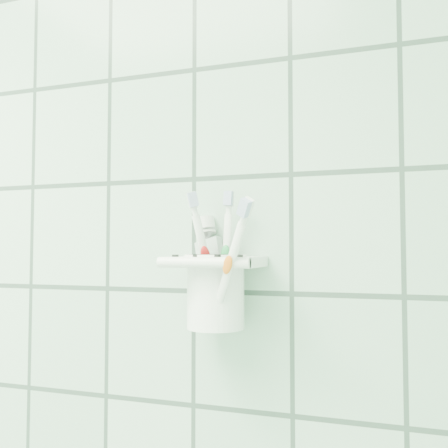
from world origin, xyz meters
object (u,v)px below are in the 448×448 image
Objects in this scene: cup at (216,288)px; toothbrush_orange at (212,252)px; toothpaste_tube at (220,258)px; toothbrush_pink at (219,254)px; toothbrush_blue at (223,255)px; holder_bracket at (216,263)px.

cup is 0.55× the size of toothbrush_orange.
toothbrush_orange is at bearing -78.93° from toothpaste_tube.
toothbrush_pink is 1.01× the size of toothbrush_blue.
cup is 0.05m from toothbrush_blue.
toothbrush_blue is at bearing 61.13° from holder_bracket.
toothbrush_orange is (-0.01, -0.03, 0.00)m from toothbrush_blue.
toothpaste_tube reaches higher than holder_bracket.
toothbrush_orange is at bearing -89.74° from holder_bracket.
toothbrush_blue is 0.03m from toothbrush_orange.
cup is at bearing 107.16° from holder_bracket.
toothpaste_tube is (-0.01, 0.00, -0.00)m from toothbrush_blue.
toothbrush_pink reaches higher than holder_bracket.
cup is at bearing -134.24° from toothbrush_blue.
toothpaste_tube is at bearing 75.50° from cup.
cup is 0.05m from toothbrush_pink.
toothpaste_tube is at bearing 84.82° from holder_bracket.
toothbrush_pink is 1.01× the size of toothbrush_orange.
toothbrush_blue is at bearing -81.07° from toothbrush_pink.
toothbrush_orange reaches higher than toothbrush_pink.
toothbrush_blue is (0.01, 0.01, 0.01)m from holder_bracket.
holder_bracket is at bearing -72.84° from cup.
holder_bracket is 0.02m from toothbrush_orange.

